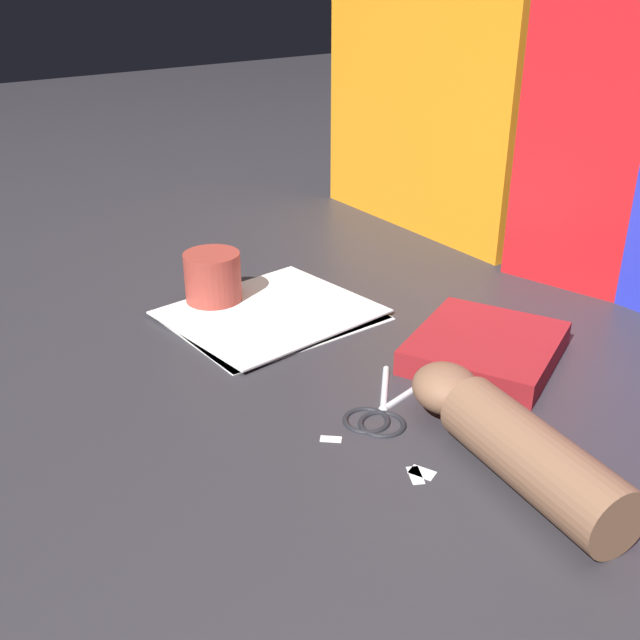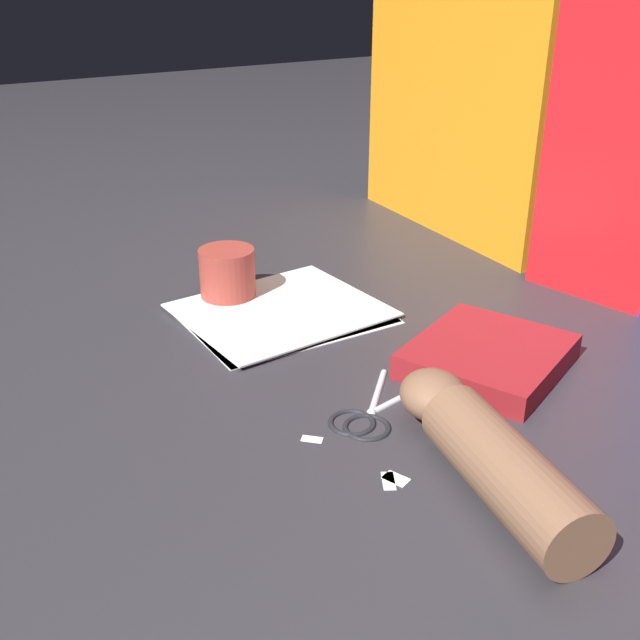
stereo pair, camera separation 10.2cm
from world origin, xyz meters
name	(u,v)px [view 1 (the left image)]	position (x,y,z in m)	size (l,w,h in m)	color
ground_plane	(334,346)	(0.00, 0.00, 0.00)	(6.00, 6.00, 0.00)	#2D2B30
backdrop_panel_left	(412,113)	(-0.32, 0.48, 0.24)	(0.53, 0.08, 0.47)	orange
backdrop_panel_center	(536,109)	(-0.03, 0.48, 0.28)	(0.77, 0.07, 0.56)	#2833D1
paper_stack	(271,313)	(-0.14, -0.01, 0.00)	(0.27, 0.31, 0.01)	white
book_closed	(485,348)	(0.17, 0.14, 0.02)	(0.25, 0.26, 0.04)	maroon
scissors	(381,411)	(0.17, -0.07, 0.00)	(0.14, 0.17, 0.01)	silver
hand_forearm	(512,441)	(0.34, -0.04, 0.04)	(0.33, 0.15, 0.08)	brown
paper_scrap_near	(422,472)	(0.29, -0.12, 0.00)	(0.03, 0.03, 0.00)	white
paper_scrap_mid	(415,475)	(0.29, -0.13, 0.00)	(0.03, 0.03, 0.00)	white
paper_scrap_far	(331,439)	(0.18, -0.16, 0.00)	(0.03, 0.03, 0.00)	white
mug	(213,279)	(-0.24, -0.05, 0.04)	(0.09, 0.09, 0.09)	#99382D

